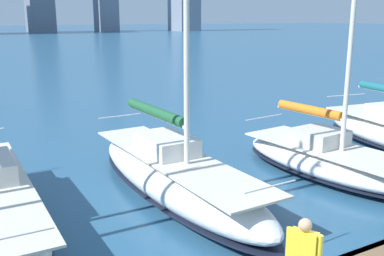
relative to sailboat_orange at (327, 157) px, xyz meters
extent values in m
cylinder|color=silver|center=(-5.66, -4.35, 1.07)|extent=(2.20, 0.35, 0.04)
ellipsoid|color=white|center=(0.00, 0.03, -0.16)|extent=(3.37, 7.39, 0.94)
ellipsoid|color=black|center=(0.00, 0.03, -0.41)|extent=(3.38, 7.42, 0.10)
cube|color=beige|center=(0.00, 0.03, 0.34)|extent=(2.80, 6.49, 0.06)
cube|color=silver|center=(0.04, -0.39, 0.65)|extent=(1.75, 1.73, 0.55)
cylinder|color=silver|center=(0.09, -0.93, 1.42)|extent=(0.42, 3.00, 0.12)
cylinder|color=orange|center=(0.09, -0.93, 1.54)|extent=(0.59, 2.78, 0.32)
cylinder|color=silver|center=(0.32, -3.17, 0.86)|extent=(1.99, 0.24, 0.04)
ellipsoid|color=silver|center=(5.68, -0.70, 0.00)|extent=(2.57, 9.38, 1.26)
ellipsoid|color=black|center=(5.68, -0.70, -0.34)|extent=(2.59, 9.43, 0.10)
cube|color=beige|center=(5.68, -0.70, 0.66)|extent=(2.13, 8.25, 0.06)
cube|color=silver|center=(5.69, -1.26, 0.97)|extent=(1.42, 2.09, 0.55)
cylinder|color=silver|center=(5.72, -1.96, 1.74)|extent=(0.25, 3.91, 0.12)
cylinder|color=#1E5633|center=(5.72, -1.96, 1.86)|extent=(0.44, 3.61, 0.32)
cylinder|color=silver|center=(5.53, 3.58, 1.18)|extent=(1.47, 0.09, 0.04)
cylinder|color=silver|center=(5.82, -4.89, 1.18)|extent=(1.69, 0.10, 0.04)
cylinder|color=silver|center=(10.98, 3.08, 1.11)|extent=(1.78, 0.06, 0.04)
cube|color=yellow|center=(6.70, 5.87, 1.09)|extent=(0.38, 0.48, 0.65)
cylinder|color=yellow|center=(6.58, 6.10, 1.11)|extent=(0.10, 0.10, 0.60)
cylinder|color=yellow|center=(6.82, 5.64, 1.11)|extent=(0.10, 0.10, 0.60)
sphere|color=tan|center=(6.70, 5.87, 1.52)|extent=(0.22, 0.22, 0.22)
camera|label=1|loc=(11.59, 10.77, 4.81)|focal=42.00mm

